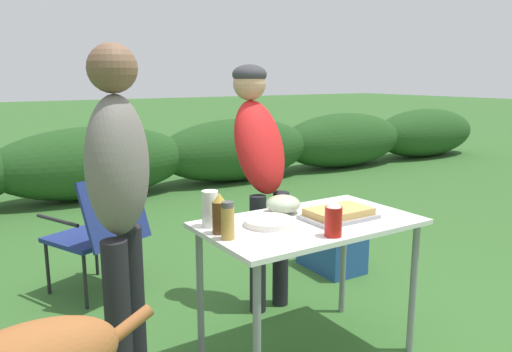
# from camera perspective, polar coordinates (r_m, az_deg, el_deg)

# --- Properties ---
(shrub_hedge) EXTENTS (14.40, 0.90, 0.87)m
(shrub_hedge) POSITION_cam_1_polar(r_m,az_deg,el_deg) (6.30, -18.03, 1.46)
(shrub_hedge) COLOR #234C1E
(shrub_hedge) RESTS_ON ground
(folding_table) EXTENTS (1.10, 0.64, 0.74)m
(folding_table) POSITION_cam_1_polar(r_m,az_deg,el_deg) (2.57, 6.11, -6.76)
(folding_table) COLOR silver
(folding_table) RESTS_ON ground
(food_tray) EXTENTS (0.37, 0.23, 0.06)m
(food_tray) POSITION_cam_1_polar(r_m,az_deg,el_deg) (2.59, 9.43, -4.29)
(food_tray) COLOR #9E9EA3
(food_tray) RESTS_ON folding_table
(plate_stack) EXTENTS (0.25, 0.25, 0.03)m
(plate_stack) POSITION_cam_1_polar(r_m,az_deg,el_deg) (2.46, 1.51, -5.29)
(plate_stack) COLOR white
(plate_stack) RESTS_ON folding_table
(mixing_bowl) EXTENTS (0.19, 0.19, 0.10)m
(mixing_bowl) POSITION_cam_1_polar(r_m,az_deg,el_deg) (2.67, 3.13, -3.22)
(mixing_bowl) COLOR #ADBC99
(mixing_bowl) RESTS_ON folding_table
(paper_cup_stack) EXTENTS (0.08, 0.08, 0.18)m
(paper_cup_stack) POSITION_cam_1_polar(r_m,az_deg,el_deg) (2.43, -5.28, -3.74)
(paper_cup_stack) COLOR white
(paper_cup_stack) RESTS_ON folding_table
(ketchup_bottle) EXTENTS (0.08, 0.08, 0.18)m
(ketchup_bottle) POSITION_cam_1_polar(r_m,az_deg,el_deg) (2.30, 8.84, -4.81)
(ketchup_bottle) COLOR red
(ketchup_bottle) RESTS_ON folding_table
(spice_jar) EXTENTS (0.06, 0.06, 0.17)m
(spice_jar) POSITION_cam_1_polar(r_m,az_deg,el_deg) (2.24, -3.24, -5.16)
(spice_jar) COLOR #B2893D
(spice_jar) RESTS_ON folding_table
(beer_bottle) EXTENTS (0.07, 0.07, 0.19)m
(beer_bottle) POSITION_cam_1_polar(r_m,az_deg,el_deg) (2.32, -4.19, -4.38)
(beer_bottle) COLOR brown
(beer_bottle) RESTS_ON folding_table
(standing_person_in_dark_puffer) EXTENTS (0.32, 0.44, 1.53)m
(standing_person_in_dark_puffer) POSITION_cam_1_polar(r_m,az_deg,el_deg) (3.11, 0.41, 2.35)
(standing_person_in_dark_puffer) COLOR black
(standing_person_in_dark_puffer) RESTS_ON ground
(standing_person_in_olive_jacket) EXTENTS (0.43, 0.45, 1.60)m
(standing_person_in_olive_jacket) POSITION_cam_1_polar(r_m,az_deg,el_deg) (2.28, -15.37, -1.73)
(standing_person_in_olive_jacket) COLOR black
(standing_person_in_olive_jacket) RESTS_ON ground
(camp_chair_green_behind_table) EXTENTS (0.66, 0.72, 0.83)m
(camp_chair_green_behind_table) POSITION_cam_1_polar(r_m,az_deg,el_deg) (3.48, -17.50, -5.72)
(camp_chair_green_behind_table) COLOR navy
(camp_chair_green_behind_table) RESTS_ON ground
(cooler_box) EXTENTS (0.33, 0.49, 0.34)m
(cooler_box) POSITION_cam_1_polar(r_m,az_deg,el_deg) (3.91, 8.61, -8.04)
(cooler_box) COLOR #234C93
(cooler_box) RESTS_ON ground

